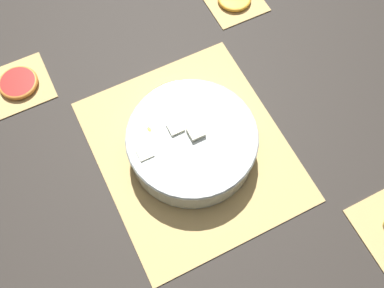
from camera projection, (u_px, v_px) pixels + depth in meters
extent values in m
plane|color=#2D2823|center=(192.00, 151.00, 1.00)|extent=(6.00, 6.00, 0.00)
cube|color=tan|center=(192.00, 150.00, 1.00)|extent=(0.46, 0.40, 0.01)
cube|color=brown|center=(225.00, 210.00, 0.94)|extent=(0.01, 0.39, 0.00)
cube|color=brown|center=(208.00, 179.00, 0.97)|extent=(0.01, 0.39, 0.00)
cube|color=brown|center=(192.00, 150.00, 1.00)|extent=(0.01, 0.39, 0.00)
cube|color=brown|center=(177.00, 122.00, 1.03)|extent=(0.01, 0.39, 0.00)
cube|color=brown|center=(163.00, 96.00, 1.05)|extent=(0.01, 0.39, 0.00)
cube|color=brown|center=(381.00, 210.00, 0.94)|extent=(0.00, 0.14, 0.00)
cube|color=tan|center=(234.00, 1.00, 1.18)|extent=(0.14, 0.14, 0.01)
cube|color=brown|center=(242.00, 11.00, 1.16)|extent=(0.00, 0.14, 0.00)
cube|color=brown|center=(237.00, 4.00, 1.17)|extent=(0.00, 0.14, 0.00)
cube|color=tan|center=(20.00, 85.00, 1.07)|extent=(0.14, 0.14, 0.01)
cube|color=brown|center=(25.00, 98.00, 1.05)|extent=(0.00, 0.14, 0.00)
cube|color=brown|center=(21.00, 89.00, 1.06)|extent=(0.00, 0.14, 0.00)
cube|color=brown|center=(18.00, 80.00, 1.07)|extent=(0.00, 0.14, 0.00)
cube|color=brown|center=(14.00, 71.00, 1.08)|extent=(0.00, 0.14, 0.00)
cylinder|color=silver|center=(192.00, 143.00, 0.96)|extent=(0.27, 0.27, 0.07)
torus|color=silver|center=(192.00, 137.00, 0.94)|extent=(0.28, 0.28, 0.01)
cylinder|color=#F7EFC6|center=(162.00, 132.00, 0.98)|extent=(0.03, 0.03, 0.01)
cylinder|color=#F7EFC6|center=(175.00, 109.00, 1.00)|extent=(0.03, 0.03, 0.01)
cylinder|color=#F7EFC6|center=(170.00, 152.00, 0.97)|extent=(0.03, 0.03, 0.01)
cylinder|color=#F7EFC6|center=(184.00, 93.00, 0.99)|extent=(0.03, 0.03, 0.01)
cylinder|color=#F7EFC6|center=(237.00, 129.00, 1.00)|extent=(0.02, 0.02, 0.01)
cylinder|color=#F7EFC6|center=(157.00, 126.00, 1.00)|extent=(0.03, 0.03, 0.01)
cylinder|color=#F7EFC6|center=(215.00, 178.00, 0.91)|extent=(0.03, 0.03, 0.01)
cylinder|color=#F7EFC6|center=(228.00, 127.00, 0.95)|extent=(0.03, 0.03, 0.01)
cylinder|color=#F7EFC6|center=(242.00, 156.00, 0.94)|extent=(0.03, 0.03, 0.01)
cylinder|color=#F7EFC6|center=(225.00, 125.00, 0.99)|extent=(0.03, 0.03, 0.01)
cylinder|color=#F7EFC6|center=(199.00, 177.00, 0.92)|extent=(0.03, 0.03, 0.01)
cube|color=beige|center=(240.00, 129.00, 0.97)|extent=(0.03, 0.03, 0.03)
cube|color=beige|center=(155.00, 173.00, 0.92)|extent=(0.03, 0.03, 0.03)
cube|color=beige|center=(202.00, 162.00, 0.96)|extent=(0.03, 0.03, 0.03)
cube|color=beige|center=(159.00, 160.00, 0.97)|extent=(0.02, 0.02, 0.02)
cube|color=beige|center=(156.00, 114.00, 0.98)|extent=(0.02, 0.02, 0.02)
cube|color=beige|center=(193.00, 108.00, 1.02)|extent=(0.03, 0.03, 0.03)
cube|color=beige|center=(176.00, 130.00, 0.94)|extent=(0.03, 0.03, 0.03)
cube|color=beige|center=(197.00, 136.00, 0.93)|extent=(0.03, 0.03, 0.03)
cube|color=beige|center=(145.00, 155.00, 0.92)|extent=(0.03, 0.03, 0.03)
ellipsoid|color=#B2231E|center=(209.00, 111.00, 1.00)|extent=(0.04, 0.02, 0.02)
ellipsoid|color=orange|center=(197.00, 124.00, 0.98)|extent=(0.03, 0.02, 0.02)
ellipsoid|color=orange|center=(181.00, 133.00, 1.00)|extent=(0.03, 0.02, 0.01)
ellipsoid|color=#B2231E|center=(227.00, 138.00, 0.98)|extent=(0.03, 0.01, 0.01)
ellipsoid|color=orange|center=(149.00, 131.00, 0.94)|extent=(0.03, 0.01, 0.01)
cylinder|color=#B2231E|center=(18.00, 83.00, 1.06)|extent=(0.08, 0.08, 0.01)
torus|color=orange|center=(18.00, 83.00, 1.06)|extent=(0.09, 0.09, 0.01)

